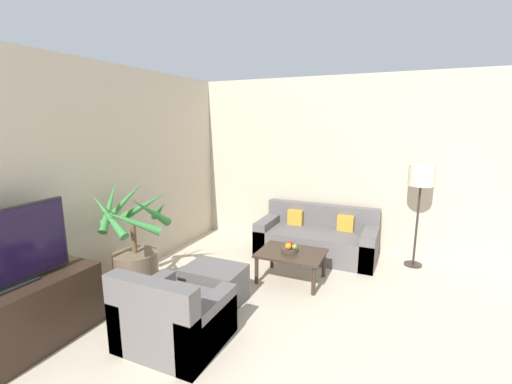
% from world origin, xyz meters
% --- Properties ---
extents(wall_back, '(8.26, 0.06, 2.70)m').
position_xyz_m(wall_back, '(0.00, 5.96, 1.35)').
color(wall_back, beige).
rests_on(wall_back, ground_plane).
extents(wall_left, '(0.06, 7.53, 2.70)m').
position_xyz_m(wall_left, '(-3.36, 2.96, 1.35)').
color(wall_left, beige).
rests_on(wall_left, ground_plane).
extents(tv_console, '(0.54, 1.36, 0.63)m').
position_xyz_m(tv_console, '(-3.03, 2.18, 0.31)').
color(tv_console, '#332319').
rests_on(tv_console, ground_plane).
extents(television, '(0.18, 1.03, 0.69)m').
position_xyz_m(television, '(-3.02, 2.18, 0.97)').
color(television, black).
rests_on(television, tv_console).
extents(potted_palm, '(0.88, 0.97, 1.35)m').
position_xyz_m(potted_palm, '(-2.84, 3.41, 0.46)').
color(potted_palm, brown).
rests_on(potted_palm, ground_plane).
extents(sofa_loveseat, '(1.76, 0.81, 0.74)m').
position_xyz_m(sofa_loveseat, '(-1.20, 5.48, 0.25)').
color(sofa_loveseat, '#605B5B').
rests_on(sofa_loveseat, ground_plane).
extents(floor_lamp, '(0.34, 0.34, 1.45)m').
position_xyz_m(floor_lamp, '(0.17, 5.64, 1.23)').
color(floor_lamp, '#2D2823').
rests_on(floor_lamp, ground_plane).
extents(coffee_table, '(0.82, 0.62, 0.38)m').
position_xyz_m(coffee_table, '(-1.28, 4.49, 0.33)').
color(coffee_table, '#38281E').
rests_on(coffee_table, ground_plane).
extents(fruit_bowl, '(0.22, 0.22, 0.04)m').
position_xyz_m(fruit_bowl, '(-1.31, 4.51, 0.40)').
color(fruit_bowl, '#42382D').
rests_on(fruit_bowl, coffee_table).
extents(apple_red, '(0.08, 0.08, 0.08)m').
position_xyz_m(apple_red, '(-1.32, 4.56, 0.46)').
color(apple_red, red).
rests_on(apple_red, fruit_bowl).
extents(apple_green, '(0.07, 0.07, 0.07)m').
position_xyz_m(apple_green, '(-1.24, 4.50, 0.46)').
color(apple_green, olive).
rests_on(apple_green, fruit_bowl).
extents(orange_fruit, '(0.08, 0.08, 0.08)m').
position_xyz_m(orange_fruit, '(-1.32, 4.47, 0.46)').
color(orange_fruit, orange).
rests_on(orange_fruit, fruit_bowl).
extents(armchair, '(0.88, 0.78, 0.75)m').
position_xyz_m(armchair, '(-1.86, 2.82, 0.25)').
color(armchair, '#605B5B').
rests_on(armchair, ground_plane).
extents(ottoman, '(0.66, 0.49, 0.41)m').
position_xyz_m(ottoman, '(-1.92, 3.65, 0.20)').
color(ottoman, '#605B5B').
rests_on(ottoman, ground_plane).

